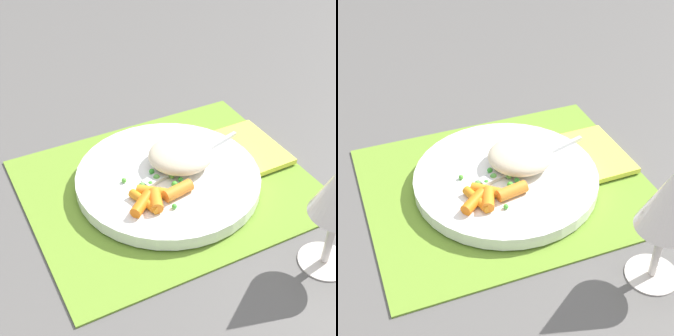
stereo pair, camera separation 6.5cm
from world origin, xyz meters
TOP-DOWN VIEW (x-y plane):
  - ground_plane at (0.00, 0.00)m, footprint 2.40×2.40m
  - placemat at (0.00, 0.00)m, footprint 0.40×0.34m
  - plate at (0.00, 0.00)m, footprint 0.27×0.27m
  - rice_mound at (-0.03, -0.01)m, footprint 0.10×0.09m
  - carrot_portion at (0.04, 0.05)m, footprint 0.10×0.06m
  - pea_scatter at (0.03, 0.02)m, footprint 0.08×0.09m
  - fork at (-0.03, -0.01)m, footprint 0.19×0.06m
  - wine_glass at (-0.11, 0.22)m, footprint 0.07×0.07m
  - napkin at (-0.15, -0.01)m, footprint 0.09×0.13m

SIDE VIEW (x-z plane):
  - ground_plane at x=0.00m, z-range 0.00..0.00m
  - placemat at x=0.00m, z-range 0.00..0.01m
  - napkin at x=-0.15m, z-range 0.01..0.01m
  - plate at x=0.00m, z-range 0.01..0.02m
  - fork at x=-0.03m, z-range 0.02..0.03m
  - pea_scatter at x=0.03m, z-range 0.02..0.03m
  - carrot_portion at x=0.04m, z-range 0.02..0.04m
  - rice_mound at x=-0.03m, z-range 0.02..0.06m
  - wine_glass at x=-0.11m, z-range 0.03..0.20m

